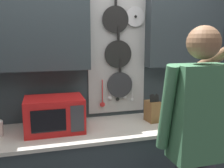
% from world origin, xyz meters
% --- Properties ---
extents(back_wall_unit, '(3.08, 0.20, 2.42)m').
position_xyz_m(back_wall_unit, '(-0.01, 0.29, 1.49)').
color(back_wall_unit, '#2D383D').
rests_on(back_wall_unit, ground_plane).
extents(microwave, '(0.49, 0.36, 0.29)m').
position_xyz_m(microwave, '(-0.54, 0.03, 1.07)').
color(microwave, red).
rests_on(microwave, base_cabinet_counter).
extents(knife_block, '(0.12, 0.16, 0.28)m').
position_xyz_m(knife_block, '(0.39, 0.03, 1.02)').
color(knife_block, brown).
rests_on(knife_block, base_cabinet_counter).
extents(person, '(0.54, 0.66, 1.79)m').
position_xyz_m(person, '(0.39, -0.69, 1.08)').
color(person, '#383842').
rests_on(person, ground_plane).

